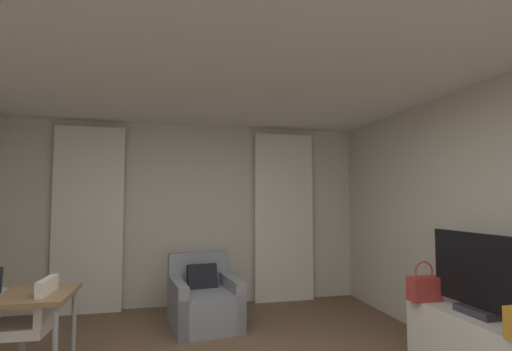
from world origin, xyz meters
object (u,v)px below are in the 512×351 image
Objects in this scene: handbag_primary at (424,288)px; armchair at (204,302)px; tv_console at (483,351)px; tv_flatscreen at (478,276)px; desk_chair at (27,342)px.

armchair is at bearing 142.76° from handbag_primary.
tv_flatscreen reaches higher than tv_console.
tv_flatscreen is at bearing -73.71° from handbag_primary.
tv_console is 3.65× the size of handbag_primary.
tv_console is 0.59m from tv_flatscreen.
desk_chair is 3.45m from handbag_primary.
tv_console is (3.58, -0.72, -0.11)m from desk_chair.
tv_flatscreen is at bearing -10.97° from desk_chair.
tv_flatscreen reaches higher than armchair.
handbag_primary reaches higher than tv_console.
tv_console is at bearing -43.71° from armchair.
handbag_primary is at bearing 106.29° from tv_flatscreen.
handbag_primary is (1.94, -1.47, 0.40)m from armchair.
tv_flatscreen is at bearing -43.33° from armchair.
tv_flatscreen is 0.55m from handbag_primary.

